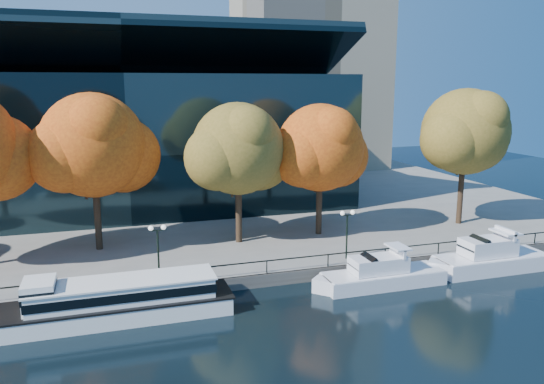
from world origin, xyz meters
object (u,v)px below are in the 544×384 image
object	(u,v)px
tree_3	(240,151)
tree_5	(467,134)
tree_4	(322,150)
tree_2	(95,147)
lamp_1	(158,239)
cruiser_near	(379,274)
tour_boat	(109,300)
lamp_2	(347,223)
cruiser_far	(487,258)

from	to	relation	value
tree_3	tree_5	xyz separation A→B (m)	(23.04, -0.41, 0.89)
tree_3	tree_4	distance (m)	7.88
tree_2	lamp_1	xyz separation A→B (m)	(4.03, -8.70, -5.82)
tree_2	tree_4	distance (m)	19.92
tree_2	lamp_1	size ratio (longest dim) A/B	3.31
cruiser_near	lamp_1	bearing A→B (deg)	166.10
tour_boat	cruiser_near	xyz separation A→B (m)	(19.39, -0.08, -0.39)
tour_boat	tree_4	xyz separation A→B (m)	(19.41, 11.33, 7.71)
lamp_2	tree_5	bearing A→B (deg)	22.93
cruiser_far	tree_4	bearing A→B (deg)	132.01
cruiser_near	cruiser_far	size ratio (longest dim) A/B	0.97
cruiser_near	tree_3	xyz separation A→B (m)	(-7.85, 11.10, 8.32)
cruiser_near	lamp_2	world-z (taller)	lamp_2
tree_2	cruiser_near	bearing A→B (deg)	-32.44
tree_2	lamp_2	xyz separation A→B (m)	(19.03, -8.70, -5.82)
tree_2	lamp_2	distance (m)	21.72
tree_5	lamp_2	bearing A→B (deg)	-157.07
tree_2	cruiser_far	bearing A→B (deg)	-22.41
tree_3	cruiser_near	bearing A→B (deg)	-54.73
tree_3	lamp_2	world-z (taller)	tree_3
tree_3	cruiser_far	bearing A→B (deg)	-31.15
tree_3	lamp_2	bearing A→B (deg)	-45.63
cruiser_far	tree_3	size ratio (longest dim) A/B	0.86
lamp_1	lamp_2	world-z (taller)	same
tour_boat	lamp_1	size ratio (longest dim) A/B	4.08
cruiser_near	tree_3	size ratio (longest dim) A/B	0.84
tree_2	tree_3	distance (m)	12.11
tree_5	tree_4	bearing A→B (deg)	177.33
tree_3	tree_5	size ratio (longest dim) A/B	0.92
tree_2	tree_3	size ratio (longest dim) A/B	1.07
cruiser_far	lamp_1	world-z (taller)	lamp_1
cruiser_near	tree_5	bearing A→B (deg)	35.14
tour_boat	lamp_1	bearing A→B (deg)	47.14
tree_2	tree_5	size ratio (longest dim) A/B	0.98
tree_3	lamp_1	distance (m)	11.96
cruiser_far	tree_5	bearing A→B (deg)	63.52
tree_3	tree_4	xyz separation A→B (m)	(7.87, 0.30, -0.22)
tree_2	lamp_1	world-z (taller)	tree_2
tree_5	lamp_1	distance (m)	32.34
tour_boat	lamp_2	distance (m)	19.14
tour_boat	tree_5	xyz separation A→B (m)	(34.58, 10.62, 8.82)
cruiser_near	tree_4	distance (m)	13.98
tour_boat	tree_3	xyz separation A→B (m)	(11.54, 11.02, 7.93)
cruiser_far	lamp_2	size ratio (longest dim) A/B	2.66
tour_boat	tree_4	distance (m)	23.76
tour_boat	tree_2	distance (m)	15.14
tour_boat	tree_5	distance (m)	37.24
tree_3	lamp_1	size ratio (longest dim) A/B	3.09
cruiser_far	lamp_1	distance (m)	26.25
tour_boat	tree_2	xyz separation A→B (m)	(-0.46, 12.54, 8.47)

